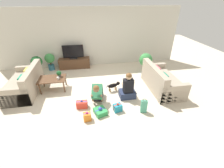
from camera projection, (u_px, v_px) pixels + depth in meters
ground_plane at (95, 94)px, 5.24m from camera, size 16.00×16.00×0.00m
wall_back at (89, 38)px, 6.81m from camera, size 8.40×0.06×2.60m
sofa_left at (25, 84)px, 5.22m from camera, size 0.92×1.81×0.87m
sofa_right at (161, 81)px, 5.38m from camera, size 0.92×1.81×0.87m
coffee_table at (52, 80)px, 5.29m from camera, size 0.92×0.64×0.45m
tv_console at (75, 63)px, 7.01m from camera, size 1.40×0.40×0.47m
tv at (73, 53)px, 6.75m from camera, size 0.92×0.20×0.62m
potted_plant_corner_right at (146, 61)px, 6.27m from camera, size 0.55×0.55×0.92m
potted_plant_corner_left at (37, 63)px, 6.17m from camera, size 0.45×0.45×0.85m
potted_plant_back_left at (50, 60)px, 6.70m from camera, size 0.42×0.42×0.77m
person_kneeling at (98, 93)px, 4.72m from camera, size 0.44×0.78×0.75m
person_sitting at (128, 89)px, 4.89m from camera, size 0.52×0.48×0.93m
dog at (114, 85)px, 5.32m from camera, size 0.53×0.24×0.32m
gift_box_a at (100, 111)px, 4.32m from camera, size 0.41×0.43×0.23m
gift_box_b at (118, 108)px, 4.42m from camera, size 0.28×0.24×0.28m
gift_box_c at (82, 104)px, 4.55m from camera, size 0.34×0.20×0.28m
gift_box_d at (87, 117)px, 4.08m from camera, size 0.22×0.18×0.28m
gift_bag_a at (144, 106)px, 4.32m from camera, size 0.20×0.15×0.43m
mug at (58, 78)px, 5.19m from camera, size 0.12×0.08×0.09m
tabletop_plant at (59, 74)px, 5.33m from camera, size 0.17×0.17×0.22m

